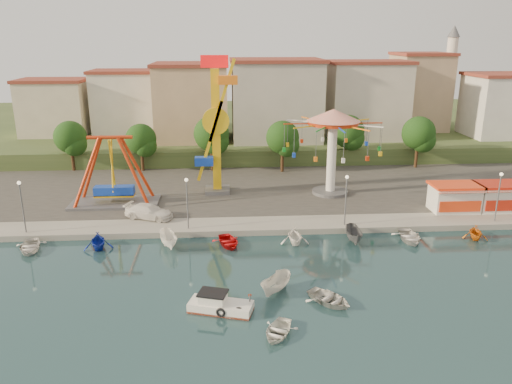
{
  "coord_description": "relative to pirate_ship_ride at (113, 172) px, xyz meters",
  "views": [
    {
      "loc": [
        -4.22,
        -34.35,
        19.2
      ],
      "look_at": [
        -1.08,
        14.0,
        4.0
      ],
      "focal_mm": 35.0,
      "sensor_mm": 36.0,
      "label": 1
    }
  ],
  "objects": [
    {
      "name": "building_0",
      "position": [
        -16.42,
        24.68,
        4.54
      ],
      "size": [
        9.26,
        9.53,
        11.87
      ],
      "primitive_type": "cube",
      "color": "beige",
      "rests_on": "hill_terrace"
    },
    {
      "name": "tree_1",
      "position": [
        0.95,
        14.85,
        0.81
      ],
      "size": [
        4.35,
        4.35,
        6.8
      ],
      "color": "#382314",
      "rests_on": "quay_deck"
    },
    {
      "name": "moored_boat_6",
      "position": [
        30.67,
        -11.59,
        -3.98
      ],
      "size": [
        3.0,
        4.11,
        0.83
      ],
      "primitive_type": "imported",
      "rotation": [
        0.0,
        0.0,
        -0.04
      ],
      "color": "silver",
      "rests_on": "ground"
    },
    {
      "name": "building_5",
      "position": [
        49.32,
        28.95,
        4.21
      ],
      "size": [
        12.77,
        10.96,
        11.21
      ],
      "primitive_type": "cube",
      "color": "tan",
      "rests_on": "hill_terrace"
    },
    {
      "name": "building_2",
      "position": [
        8.77,
        30.57,
        4.22
      ],
      "size": [
        11.95,
        9.28,
        11.23
      ],
      "primitive_type": "cube",
      "color": "tan",
      "rests_on": "hill_terrace"
    },
    {
      "name": "lamp_post_0",
      "position": [
        -7.05,
        -8.39,
        -1.29
      ],
      "size": [
        0.14,
        0.14,
        5.0
      ],
      "primitive_type": "cylinder",
      "color": "#59595E",
      "rests_on": "quay_deck"
    },
    {
      "name": "asphalt_pad",
      "position": [
        16.95,
        8.61,
        -3.79
      ],
      "size": [
        90.0,
        28.0,
        0.01
      ],
      "primitive_type": "cube",
      "color": "#4C4944",
      "rests_on": "quay_deck"
    },
    {
      "name": "cabin_motorboat",
      "position": [
        12.13,
        -23.48,
        -3.96
      ],
      "size": [
        4.94,
        3.01,
        1.63
      ],
      "rotation": [
        0.0,
        0.0,
        -0.29
      ],
      "color": "white",
      "rests_on": "ground"
    },
    {
      "name": "ground",
      "position": [
        16.95,
        -21.39,
        -4.39
      ],
      "size": [
        200.0,
        200.0,
        0.0
      ],
      "primitive_type": "plane",
      "color": "#143138",
      "rests_on": "ground"
    },
    {
      "name": "moored_boat_2",
      "position": [
        7.31,
        -11.59,
        -3.66
      ],
      "size": [
        2.45,
        4.05,
        1.47
      ],
      "primitive_type": "imported",
      "rotation": [
        0.0,
        0.0,
        0.29
      ],
      "color": "white",
      "rests_on": "ground"
    },
    {
      "name": "lamp_post_2",
      "position": [
        24.95,
        -8.39,
        -1.29
      ],
      "size": [
        0.14,
        0.14,
        5.0
      ],
      "primitive_type": "cylinder",
      "color": "#59595E",
      "rests_on": "quay_deck"
    },
    {
      "name": "building_6",
      "position": [
        61.1,
        27.39,
        4.78
      ],
      "size": [
        8.23,
        8.98,
        12.36
      ],
      "primitive_type": "cube",
      "color": "silver",
      "rests_on": "hill_terrace"
    },
    {
      "name": "lamp_post_3",
      "position": [
        40.95,
        -8.39,
        -1.29
      ],
      "size": [
        0.14,
        0.14,
        5.0
      ],
      "primitive_type": "cylinder",
      "color": "#59595E",
      "rests_on": "quay_deck"
    },
    {
      "name": "tree_5",
      "position": [
        40.95,
        14.15,
        1.31
      ],
      "size": [
        4.83,
        4.83,
        7.54
      ],
      "color": "#382314",
      "rests_on": "quay_deck"
    },
    {
      "name": "tree_2",
      "position": [
        10.95,
        14.42,
        1.52
      ],
      "size": [
        5.02,
        5.02,
        7.85
      ],
      "color": "#382314",
      "rests_on": "quay_deck"
    },
    {
      "name": "moored_boat_3",
      "position": [
        12.94,
        -11.59,
        -4.01
      ],
      "size": [
        3.48,
        4.22,
        0.76
      ],
      "primitive_type": "imported",
      "rotation": [
        0.0,
        0.0,
        0.26
      ],
      "color": "red",
      "rests_on": "ground"
    },
    {
      "name": "rowboat_a",
      "position": [
        20.39,
        -22.93,
        -4.01
      ],
      "size": [
        4.42,
        4.54,
        0.77
      ],
      "primitive_type": "imported",
      "rotation": [
        0.0,
        0.0,
        0.7
      ],
      "color": "silver",
      "rests_on": "ground"
    },
    {
      "name": "building_1",
      "position": [
        -4.38,
        30.0,
        2.92
      ],
      "size": [
        12.33,
        9.01,
        8.63
      ],
      "primitive_type": "cube",
      "color": "silver",
      "rests_on": "hill_terrace"
    },
    {
      "name": "building_3",
      "position": [
        22.56,
        27.42,
        3.2
      ],
      "size": [
        12.59,
        10.5,
        9.2
      ],
      "primitive_type": "cube",
      "color": "beige",
      "rests_on": "hill_terrace"
    },
    {
      "name": "van",
      "position": [
        4.6,
        -5.15,
        -3.04
      ],
      "size": [
        5.59,
        3.8,
        1.5
      ],
      "primitive_type": "imported",
      "rotation": [
        0.0,
        0.0,
        1.21
      ],
      "color": "white",
      "rests_on": "quay_deck"
    },
    {
      "name": "pirate_ship_ride",
      "position": [
        0.0,
        0.0,
        0.0
      ],
      "size": [
        10.0,
        5.0,
        8.0
      ],
      "color": "#59595E",
      "rests_on": "quay_deck"
    },
    {
      "name": "tree_3",
      "position": [
        20.95,
        12.98,
        1.16
      ],
      "size": [
        4.68,
        4.68,
        7.32
      ],
      "color": "#382314",
      "rests_on": "quay_deck"
    },
    {
      "name": "moored_boat_0",
      "position": [
        -5.6,
        -11.59,
        -4.0
      ],
      "size": [
        3.51,
        4.33,
        0.79
      ],
      "primitive_type": "imported",
      "rotation": [
        0.0,
        0.0,
        0.23
      ],
      "color": "silver",
      "rests_on": "ground"
    },
    {
      "name": "hill_terrace",
      "position": [
        16.95,
        45.61,
        -2.89
      ],
      "size": [
        200.0,
        60.0,
        3.0
      ],
      "primitive_type": "cube",
      "color": "#384C26",
      "rests_on": "ground"
    },
    {
      "name": "booth_left",
      "position": [
        38.04,
        -4.9,
        -2.23
      ],
      "size": [
        5.4,
        3.78,
        3.08
      ],
      "color": "white",
      "rests_on": "quay_deck"
    },
    {
      "name": "moored_boat_4",
      "position": [
        19.34,
        -11.59,
        -3.55
      ],
      "size": [
        2.81,
        3.24,
        1.68
      ],
      "primitive_type": "imported",
      "rotation": [
        0.0,
        0.0,
        0.02
      ],
      "color": "white",
      "rests_on": "ground"
    },
    {
      "name": "moored_boat_7",
      "position": [
        37.29,
        -11.59,
        -3.67
      ],
      "size": [
        3.07,
        3.32,
        1.45
      ],
      "primitive_type": "imported",
      "rotation": [
        0.0,
        0.0,
        -0.3
      ],
      "color": "orange",
      "rests_on": "ground"
    },
    {
      "name": "tree_0",
      "position": [
        -9.05,
        15.59,
        1.08
      ],
      "size": [
        4.6,
        4.6,
        7.19
      ],
      "color": "#382314",
      "rests_on": "quay_deck"
    },
    {
      "name": "tree_4",
      "position": [
        30.95,
        15.97,
        1.35
      ],
      "size": [
        4.86,
        4.86,
        7.6
      ],
      "color": "#382314",
      "rests_on": "quay_deck"
    },
    {
      "name": "lamp_post_1",
      "position": [
        8.95,
        -8.39,
        -1.29
      ],
      "size": [
        0.14,
        0.14,
        5.0
      ],
      "primitive_type": "cylinder",
      "color": "#59595E",
      "rests_on": "quay_deck"
    },
    {
      "name": "moored_boat_1",
      "position": [
        0.71,
        -11.59,
        -3.57
      ],
      "size": [
        3.39,
        3.7,
        1.65
      ],
      "primitive_type": "imported",
      "rotation": [
        0.0,
        0.0,
        0.25
      ],
      "color": "#1227A3",
      "rests_on": "ground"
    },
    {
      "name": "wave_swinger",
      "position": [
        25.67,
        2.27,
        3.8
      ],
      "size": [
        11.6,
        11.6,
        10.4
      ],
      "color": "#59595E",
      "rests_on": "quay_deck"
    },
    {
      "name": "minaret",
      "position": [
        52.95,
        32.61,
        8.15
      ],
      "size": [
        2.8,
        2.8,
        18.0
      ],
      "color": "silver",
      "rests_on": "hill_terrace"
    },
    {
      "name": "skiff",
      "position": [
        16.55,
        -21.1,
        -3.67
      ],
      "size": [
        3.34,
        3.84,
        1.44
      ],
      "primitive_type": "imported",
      "rotation": [
        0.0,
        0.0,
        -0.63
      ],
      "color": "silver",
      "rests_on": "ground"
    },
    {
      "name": "moored_boat_5",
      "position": [
        25.15,
        -11.59,
        -3.66
      ],
      "size": [
        1.73,
        3.92,
        1.47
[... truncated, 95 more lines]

